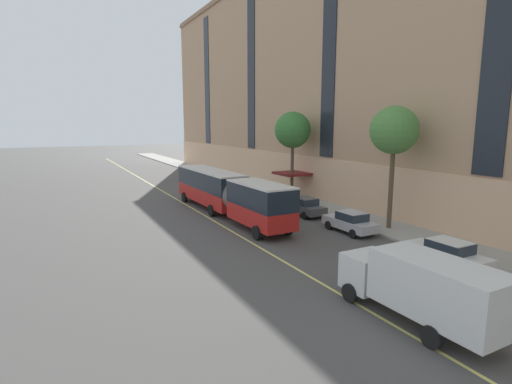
# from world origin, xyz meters

# --- Properties ---
(ground_plane) EXTENTS (260.00, 260.00, 0.00)m
(ground_plane) POSITION_xyz_m (0.00, 0.00, 0.00)
(ground_plane) COLOR #4C4947
(sidewalk) EXTENTS (4.15, 160.00, 0.15)m
(sidewalk) POSITION_xyz_m (8.81, 3.00, 0.07)
(sidewalk) COLOR #9E9B93
(sidewalk) RESTS_ON ground
(apartment_facade) EXTENTS (15.20, 110.00, 26.90)m
(apartment_facade) POSITION_xyz_m (16.87, 0.00, 13.43)
(apartment_facade) COLOR tan
(apartment_facade) RESTS_ON ground
(city_bus) EXTENTS (3.19, 18.35, 3.59)m
(city_bus) POSITION_xyz_m (-0.37, 7.31, 2.08)
(city_bus) COLOR red
(city_bus) RESTS_ON ground
(parked_car_silver_0) EXTENTS (1.98, 4.63, 1.56)m
(parked_car_silver_0) POSITION_xyz_m (5.39, 10.76, 0.78)
(parked_car_silver_0) COLOR #B7B7BC
(parked_car_silver_0) RESTS_ON ground
(parked_car_silver_1) EXTENTS (1.98, 4.37, 1.56)m
(parked_car_silver_1) POSITION_xyz_m (5.48, -1.88, 0.78)
(parked_car_silver_1) COLOR #B7B7BC
(parked_car_silver_1) RESTS_ON ground
(parked_car_darkgray_2) EXTENTS (1.98, 4.31, 1.56)m
(parked_car_darkgray_2) POSITION_xyz_m (5.40, 28.71, 0.78)
(parked_car_darkgray_2) COLOR #4C4C51
(parked_car_darkgray_2) RESTS_ON ground
(parked_car_white_3) EXTENTS (1.98, 4.70, 1.56)m
(parked_car_white_3) POSITION_xyz_m (5.39, -9.90, 0.78)
(parked_car_white_3) COLOR silver
(parked_car_white_3) RESTS_ON ground
(parked_car_champagne_5) EXTENTS (1.93, 4.25, 1.56)m
(parked_car_champagne_5) POSITION_xyz_m (5.61, 17.58, 0.78)
(parked_car_champagne_5) COLOR #BCAD89
(parked_car_champagne_5) RESTS_ON ground
(parked_car_darkgray_6) EXTENTS (1.95, 4.61, 1.56)m
(parked_car_darkgray_6) POSITION_xyz_m (5.65, 4.38, 0.78)
(parked_car_darkgray_6) COLOR #4C4C51
(parked_car_darkgray_6) RESTS_ON ground
(box_truck) EXTENTS (2.44, 7.03, 2.81)m
(box_truck) POSITION_xyz_m (-1.10, -13.68, 1.62)
(box_truck) COLOR silver
(box_truck) RESTS_ON ground
(street_tree_mid_block) EXTENTS (3.46, 3.46, 8.95)m
(street_tree_mid_block) POSITION_xyz_m (8.55, -2.62, 7.30)
(street_tree_mid_block) COLOR brown
(street_tree_mid_block) RESTS_ON sidewalk
(street_tree_far_uptown) EXTENTS (3.67, 3.67, 8.89)m
(street_tree_far_uptown) POSITION_xyz_m (8.55, 10.85, 7.15)
(street_tree_far_uptown) COLOR brown
(street_tree_far_uptown) RESTS_ON sidewalk
(lane_centerline) EXTENTS (0.16, 140.00, 0.01)m
(lane_centerline) POSITION_xyz_m (-2.06, 3.00, 0.00)
(lane_centerline) COLOR #E0D66B
(lane_centerline) RESTS_ON ground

